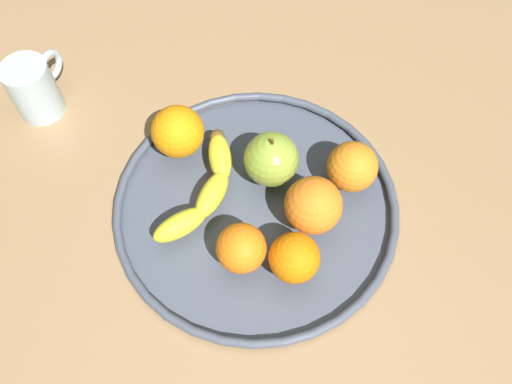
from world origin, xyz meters
The scene contains 10 objects.
ground_plane centered at (0.00, 0.00, -2.00)cm, with size 116.19×116.19×4.00cm, color #9A7752.
fruit_bowl centered at (0.00, 0.00, 0.92)cm, with size 38.79×38.79×1.80cm.
banana centered at (-1.59, 6.75, 3.36)cm, with size 19.85×6.91×3.12cm.
apple centered at (5.04, -0.37, 5.53)cm, with size 7.45×7.45×8.25cm.
orange_center centered at (0.79, -7.60, 5.56)cm, with size 7.51×7.51×7.51cm, color orange.
orange_back_left centered at (-8.06, -1.59, 4.96)cm, with size 6.33×6.33×6.33cm, color orange.
orange_front_left centered at (3.99, 13.56, 5.47)cm, with size 7.34×7.34×7.34cm, color orange.
orange_front_right centered at (-6.58, -8.04, 4.98)cm, with size 6.37×6.37×6.37cm, color orange.
orange_back_right centered at (8.50, -10.20, 5.23)cm, with size 6.85×6.85×6.85cm, color orange.
ambient_mug centered at (2.87, 36.76, 4.55)cm, with size 10.44×6.75×9.05cm.
Camera 1 is at (-32.26, -14.37, 67.37)cm, focal length 38.82 mm.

